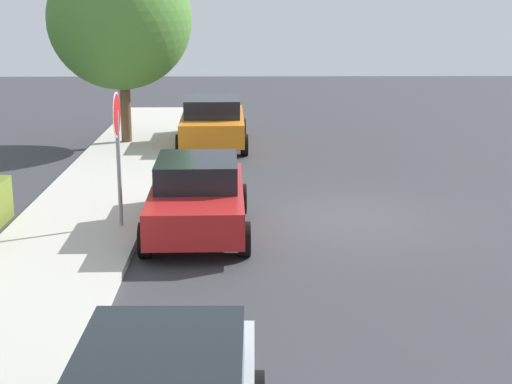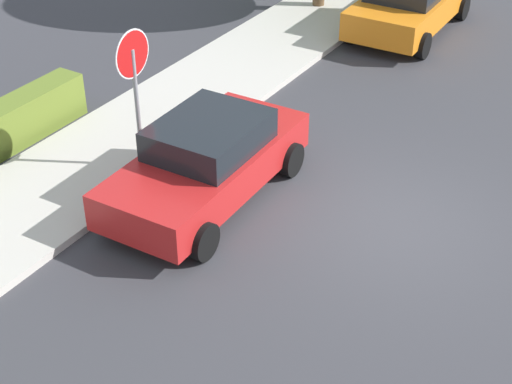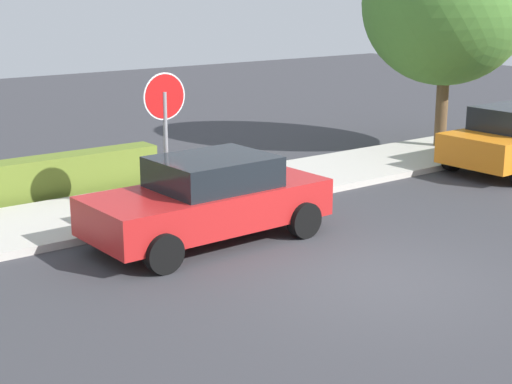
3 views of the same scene
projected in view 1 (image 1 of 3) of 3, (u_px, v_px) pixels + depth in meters
The scene contains 6 objects.
ground_plane at pixel (345, 218), 16.61m from camera, with size 60.00×60.00×0.00m, color #38383D.
sidewalk_curb at pixel (85, 216), 16.51m from camera, with size 32.00×2.66×0.14m, color beige.
stop_sign at pixel (118, 136), 15.17m from camera, with size 0.87×0.08×2.79m.
parked_car_red at pixel (197, 196), 15.42m from camera, with size 4.29×2.08×1.48m.
parked_car_orange at pixel (213, 122), 24.27m from camera, with size 4.43×2.19×1.55m.
street_tree_mid_block at pixel (120, 20), 23.67m from camera, with size 4.36×4.36×6.00m.
Camera 1 is at (-15.95, 2.13, 4.59)m, focal length 55.00 mm.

